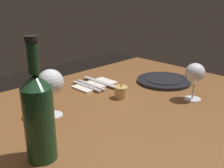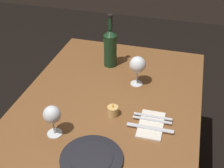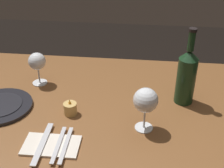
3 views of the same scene
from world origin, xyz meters
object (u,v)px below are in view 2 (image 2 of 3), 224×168
(wine_bottle, at_px, (110,47))
(dinner_plate, at_px, (91,159))
(wine_glass_left, at_px, (138,65))
(fork_outer, at_px, (153,117))
(folded_napkin, at_px, (151,125))
(fork_inner, at_px, (152,120))
(wine_glass_right, at_px, (52,115))
(votive_candle, at_px, (113,111))
(table_knife, at_px, (150,128))

(wine_bottle, height_order, dinner_plate, wine_bottle)
(wine_glass_left, distance_m, fork_outer, 0.31)
(folded_napkin, distance_m, fork_inner, 0.03)
(fork_inner, bearing_deg, wine_bottle, -143.69)
(dinner_plate, height_order, fork_inner, dinner_plate)
(wine_glass_left, height_order, wine_glass_right, wine_glass_left)
(wine_glass_left, distance_m, folded_napkin, 0.35)
(votive_candle, xyz_separation_m, fork_inner, (-0.00, 0.19, -0.01))
(folded_napkin, relative_size, fork_inner, 1.06)
(dinner_plate, distance_m, fork_outer, 0.37)
(folded_napkin, bearing_deg, wine_glass_left, -157.05)
(fork_inner, relative_size, table_knife, 0.86)
(dinner_plate, xyz_separation_m, folded_napkin, (-0.26, 0.20, -0.00))
(wine_glass_right, xyz_separation_m, wine_bottle, (-0.63, 0.07, 0.01))
(wine_bottle, height_order, fork_outer, wine_bottle)
(wine_glass_left, height_order, folded_napkin, wine_glass_left)
(wine_glass_left, xyz_separation_m, folded_napkin, (0.31, 0.13, -0.12))
(wine_bottle, distance_m, folded_napkin, 0.58)
(fork_inner, xyz_separation_m, fork_outer, (-0.03, 0.00, 0.00))
(wine_glass_left, xyz_separation_m, dinner_plate, (0.57, -0.06, -0.11))
(votive_candle, distance_m, folded_napkin, 0.19)
(fork_inner, bearing_deg, wine_glass_right, -64.26)
(wine_bottle, xyz_separation_m, folded_napkin, (0.46, 0.32, -0.12))
(votive_candle, xyz_separation_m, table_knife, (0.05, 0.19, -0.01))
(votive_candle, distance_m, fork_inner, 0.19)
(votive_candle, height_order, table_knife, votive_candle)
(wine_glass_left, height_order, votive_candle, wine_glass_left)
(wine_glass_left, relative_size, folded_napkin, 0.87)
(fork_outer, bearing_deg, fork_inner, 0.00)
(wine_bottle, bearing_deg, fork_inner, 36.31)
(wine_glass_right, bearing_deg, dinner_plate, 64.44)
(wine_bottle, relative_size, table_knife, 1.51)
(fork_inner, bearing_deg, votive_candle, -89.49)
(wine_glass_left, relative_size, table_knife, 0.79)
(wine_glass_right, distance_m, folded_napkin, 0.44)
(fork_outer, bearing_deg, dinner_plate, -31.83)
(wine_glass_left, distance_m, table_knife, 0.38)
(wine_glass_left, bearing_deg, wine_glass_right, -29.43)
(fork_outer, relative_size, table_knife, 0.86)
(folded_napkin, distance_m, fork_outer, 0.05)
(fork_outer, bearing_deg, votive_candle, -81.86)
(fork_inner, height_order, table_knife, same)
(wine_glass_left, bearing_deg, votive_candle, -11.13)
(wine_glass_left, xyz_separation_m, fork_outer, (0.26, 0.13, -0.11))
(wine_glass_right, height_order, wine_bottle, wine_bottle)
(wine_glass_right, distance_m, table_knife, 0.43)
(wine_glass_right, relative_size, folded_napkin, 0.78)
(wine_glass_right, height_order, votive_candle, wine_glass_right)
(table_knife, bearing_deg, wine_glass_left, -158.90)
(votive_candle, height_order, fork_inner, votive_candle)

